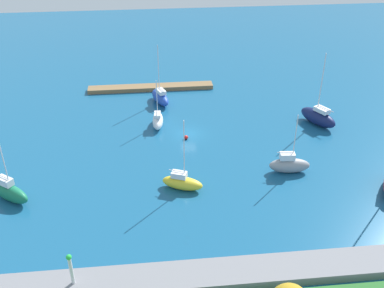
{
  "coord_description": "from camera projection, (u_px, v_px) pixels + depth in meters",
  "views": [
    {
      "loc": [
        6.03,
        62.53,
        35.58
      ],
      "look_at": [
        0.0,
        5.65,
        1.5
      ],
      "focal_mm": 42.14,
      "sensor_mm": 36.0,
      "label": 1
    }
  ],
  "objects": [
    {
      "name": "water",
      "position": [
        188.0,
        134.0,
        72.18
      ],
      "size": [
        160.0,
        160.0,
        0.0
      ],
      "primitive_type": "plane",
      "color": "#19567F",
      "rests_on": "ground"
    },
    {
      "name": "pier_dock",
      "position": [
        151.0,
        87.0,
        87.14
      ],
      "size": [
        23.98,
        2.47,
        0.77
      ],
      "primitive_type": "cube",
      "color": "olive",
      "rests_on": "ground"
    },
    {
      "name": "breakwater",
      "position": [
        217.0,
        275.0,
        46.0
      ],
      "size": [
        73.51,
        3.83,
        1.06
      ],
      "primitive_type": "cube",
      "color": "gray",
      "rests_on": "ground"
    },
    {
      "name": "harbor_beacon",
      "position": [
        71.0,
        267.0,
        43.33
      ],
      "size": [
        0.56,
        0.56,
        3.73
      ],
      "color": "silver",
      "rests_on": "breakwater"
    },
    {
      "name": "sailboat_white_inner_mooring",
      "position": [
        158.0,
        120.0,
        73.92
      ],
      "size": [
        2.06,
        5.29,
        8.02
      ],
      "rotation": [
        0.0,
        0.0,
        4.64
      ],
      "color": "white",
      "rests_on": "water"
    },
    {
      "name": "sailboat_gray_near_pier",
      "position": [
        289.0,
        164.0,
        62.36
      ],
      "size": [
        5.8,
        2.46,
        8.92
      ],
      "rotation": [
        0.0,
        0.0,
        3.05
      ],
      "color": "gray",
      "rests_on": "water"
    },
    {
      "name": "sailboat_navy_west_end",
      "position": [
        318.0,
        117.0,
        74.35
      ],
      "size": [
        5.49,
        7.19,
        12.23
      ],
      "rotation": [
        0.0,
        0.0,
        5.23
      ],
      "color": "#141E4C",
      "rests_on": "water"
    },
    {
      "name": "sailboat_green_lone_south",
      "position": [
        10.0,
        192.0,
        56.84
      ],
      "size": [
        5.98,
        5.09,
        9.17
      ],
      "rotation": [
        0.0,
        0.0,
        2.5
      ],
      "color": "#19724C",
      "rests_on": "water"
    },
    {
      "name": "sailboat_yellow_lone_north",
      "position": [
        182.0,
        182.0,
        59.09
      ],
      "size": [
        5.8,
        3.81,
        10.23
      ],
      "rotation": [
        0.0,
        0.0,
        2.76
      ],
      "color": "yellow",
      "rests_on": "water"
    },
    {
      "name": "sailboat_blue_off_beacon",
      "position": [
        160.0,
        97.0,
        81.45
      ],
      "size": [
        3.96,
        6.5,
        10.78
      ],
      "rotation": [
        0.0,
        0.0,
        5.05
      ],
      "color": "#2347B2",
      "rests_on": "water"
    },
    {
      "name": "mooring_buoy_red",
      "position": [
        186.0,
        137.0,
        70.66
      ],
      "size": [
        0.64,
        0.64,
        0.64
      ],
      "primitive_type": "sphere",
      "color": "red",
      "rests_on": "water"
    }
  ]
}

